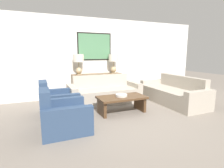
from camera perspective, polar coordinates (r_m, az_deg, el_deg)
The scene contains 11 objects.
ground_plane at distance 4.20m, azimuth 4.19°, elevation -10.64°, with size 20.00×20.00×0.00m, color slate.
back_wall at distance 6.14m, azimuth -5.81°, elevation 8.58°, with size 8.29×0.12×2.65m.
console_table at distance 5.98m, azimuth -4.89°, elevation -0.45°, with size 1.67×0.39×0.79m.
table_lamp_left at distance 5.73m, azimuth -10.85°, elevation 7.31°, with size 0.34×0.34×0.65m.
table_lamp_right at distance 6.10m, azimuth 0.49°, elevation 7.64°, with size 0.34×0.34×0.65m.
couch_by_back_wall at distance 5.34m, azimuth -2.51°, elevation -3.01°, with size 2.13×0.90×0.80m.
couch_by_side at distance 5.56m, azimuth 19.32°, elevation -3.06°, with size 0.90×2.13×0.80m.
coffee_table at distance 4.40m, azimuth 3.17°, elevation -5.46°, with size 1.19×0.63×0.41m.
decorative_bowl at distance 4.36m, azimuth 3.10°, elevation -3.72°, with size 0.29×0.29×0.06m.
armchair_near_back_wall at distance 4.51m, azimuth -17.32°, elevation -5.91°, with size 0.88×0.86×0.83m.
armchair_near_camera at distance 3.53m, azimuth -15.64°, elevation -10.31°, with size 0.88×0.86×0.83m.
Camera 1 is at (-1.79, -3.50, 1.48)m, focal length 28.00 mm.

